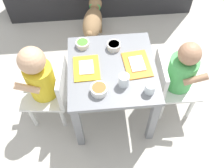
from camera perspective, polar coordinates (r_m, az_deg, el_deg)
ground_plane at (r=1.89m, az=0.00°, el=-5.34°), size 7.00×7.00×0.00m
dining_table at (r=1.57m, az=0.00°, el=1.56°), size 0.52×0.54×0.47m
seated_child_left at (r=1.59m, az=-15.30°, el=1.18°), size 0.31×0.31×0.65m
seated_child_right at (r=1.64m, az=14.76°, el=2.47°), size 0.28×0.28×0.63m
dog at (r=2.22m, az=-4.25°, el=13.78°), size 0.22×0.44×0.29m
food_tray_left at (r=1.50m, az=-5.68°, el=3.56°), size 0.16×0.19×0.02m
food_tray_right at (r=1.52m, az=5.56°, el=4.38°), size 0.17×0.22×0.02m
water_cup_left at (r=1.40m, az=8.41°, el=-1.00°), size 0.06×0.06×0.06m
water_cup_right at (r=1.41m, az=2.64°, el=0.72°), size 0.06×0.06×0.07m
cereal_bowl_left_side at (r=1.59m, az=0.41°, el=8.47°), size 0.08×0.08×0.04m
veggie_bowl_far at (r=1.39m, az=-2.87°, el=-1.20°), size 0.09×0.09×0.04m
cereal_bowl_right_side at (r=1.61m, az=-6.51°, el=8.84°), size 0.08×0.08×0.03m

